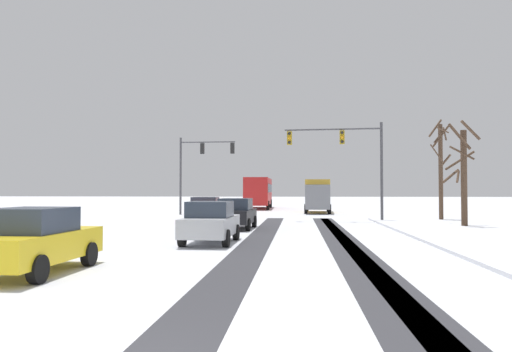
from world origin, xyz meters
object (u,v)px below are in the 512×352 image
object	(u,v)px
car_black_second	(236,213)
car_silver_third	(211,222)
car_yellow_cab_fourth	(34,240)
traffic_signal_near_right	(347,151)
box_truck_delivery	(318,195)
bare_tree_sidewalk_far	(441,165)
bare_tree_sidewalk_mid	(463,172)
bus_oncoming	(259,191)
traffic_signal_far_left	(199,160)
car_red_lead	(206,210)

from	to	relation	value
car_black_second	car_silver_third	distance (m)	7.03
car_silver_third	car_yellow_cab_fourth	distance (m)	7.75
traffic_signal_near_right	car_yellow_cab_fourth	xyz separation A→B (m)	(-9.70, -20.89, -3.84)
traffic_signal_near_right	car_yellow_cab_fourth	size ratio (longest dim) A/B	1.58
box_truck_delivery	bare_tree_sidewalk_far	size ratio (longest dim) A/B	1.05
car_silver_third	car_yellow_cab_fourth	size ratio (longest dim) A/B	1.00
car_yellow_cab_fourth	box_truck_delivery	bearing A→B (deg)	76.04
car_yellow_cab_fourth	box_truck_delivery	size ratio (longest dim) A/B	0.55
car_black_second	bare_tree_sidewalk_mid	world-z (taller)	bare_tree_sidewalk_mid
car_black_second	bus_oncoming	size ratio (longest dim) A/B	0.38
bus_oncoming	car_yellow_cab_fourth	bearing A→B (deg)	-92.83
traffic_signal_far_left	bare_tree_sidewalk_mid	distance (m)	21.07
car_silver_third	bare_tree_sidewalk_mid	xyz separation A→B (m)	(12.90, 10.44, 2.30)
car_red_lead	bare_tree_sidewalk_mid	xyz separation A→B (m)	(15.39, -1.50, 2.30)
traffic_signal_near_right	box_truck_delivery	world-z (taller)	traffic_signal_near_right
car_red_lead	car_silver_third	distance (m)	12.20
car_silver_third	box_truck_delivery	xyz separation A→B (m)	(5.17, 26.17, 0.82)
box_truck_delivery	bare_tree_sidewalk_mid	distance (m)	17.59
box_truck_delivery	bare_tree_sidewalk_far	distance (m)	12.81
box_truck_delivery	bare_tree_sidewalk_far	xyz separation A→B (m)	(8.23, -9.58, 2.16)
car_red_lead	bare_tree_sidewalk_far	bearing A→B (deg)	16.33
car_silver_third	bare_tree_sidewalk_far	bearing A→B (deg)	51.08
bare_tree_sidewalk_mid	bare_tree_sidewalk_far	xyz separation A→B (m)	(0.50, 6.16, 0.68)
car_yellow_cab_fourth	bare_tree_sidewalk_mid	distance (m)	23.85
traffic_signal_far_left	car_silver_third	size ratio (longest dim) A/B	1.58
box_truck_delivery	car_silver_third	bearing A→B (deg)	-101.17
bus_oncoming	box_truck_delivery	world-z (taller)	bus_oncoming
box_truck_delivery	traffic_signal_near_right	bearing A→B (deg)	-83.41
car_silver_third	box_truck_delivery	size ratio (longest dim) A/B	0.55
traffic_signal_far_left	car_yellow_cab_fourth	distance (m)	29.02
traffic_signal_near_right	traffic_signal_far_left	bearing A→B (deg)	145.71
traffic_signal_near_right	bare_tree_sidewalk_far	world-z (taller)	bare_tree_sidewalk_far
traffic_signal_near_right	box_truck_delivery	bearing A→B (deg)	96.59
car_red_lead	car_yellow_cab_fourth	size ratio (longest dim) A/B	1.01
car_yellow_cab_fourth	car_black_second	bearing A→B (deg)	77.25
bus_oncoming	bare_tree_sidewalk_far	world-z (taller)	bare_tree_sidewalk_far
bare_tree_sidewalk_far	bare_tree_sidewalk_mid	bearing A→B (deg)	-94.66
bare_tree_sidewalk_mid	bare_tree_sidewalk_far	world-z (taller)	bare_tree_sidewalk_far
car_red_lead	car_yellow_cab_fourth	distance (m)	19.05
traffic_signal_far_left	traffic_signal_near_right	bearing A→B (deg)	-34.29
car_black_second	bare_tree_sidewalk_mid	xyz separation A→B (m)	(12.81, 3.42, 2.30)
bus_oncoming	bare_tree_sidewalk_mid	distance (m)	28.78
car_red_lead	bus_oncoming	world-z (taller)	bus_oncoming
traffic_signal_near_right	car_silver_third	distance (m)	15.76
car_silver_third	box_truck_delivery	world-z (taller)	box_truck_delivery
bare_tree_sidewalk_far	car_red_lead	bearing A→B (deg)	-163.67
traffic_signal_far_left	bus_oncoming	size ratio (longest dim) A/B	0.59
traffic_signal_far_left	bare_tree_sidewalk_mid	xyz separation A→B (m)	(17.79, -11.18, -1.47)
traffic_signal_near_right	bare_tree_sidewalk_far	size ratio (longest dim) A/B	0.91
car_black_second	bare_tree_sidewalk_far	bearing A→B (deg)	35.72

